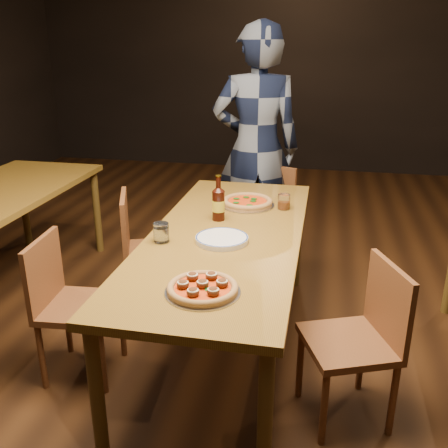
% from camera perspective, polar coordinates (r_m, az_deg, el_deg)
% --- Properties ---
extents(ground, '(9.00, 9.00, 0.00)m').
position_cam_1_polar(ground, '(3.03, 0.20, -14.34)').
color(ground, black).
extents(room_shell, '(9.00, 9.00, 9.00)m').
position_cam_1_polar(room_shell, '(2.49, 0.25, 23.37)').
color(room_shell, black).
rests_on(room_shell, ground).
extents(table_main, '(0.80, 2.00, 0.75)m').
position_cam_1_polar(table_main, '(2.70, 0.21, -2.45)').
color(table_main, brown).
rests_on(table_main, ground).
extents(chair_main_nw, '(0.41, 0.41, 0.81)m').
position_cam_1_polar(chair_main_nw, '(2.77, -16.14, -8.95)').
color(chair_main_nw, '#593217').
rests_on(chair_main_nw, ground).
extents(chair_main_sw, '(0.51, 0.51, 0.85)m').
position_cam_1_polar(chair_main_sw, '(3.29, -7.80, -3.05)').
color(chair_main_sw, '#593217').
rests_on(chair_main_sw, ground).
extents(chair_main_e, '(0.50, 0.50, 0.82)m').
position_cam_1_polar(chair_main_e, '(2.44, 13.99, -12.94)').
color(chair_main_e, '#593217').
rests_on(chair_main_e, ground).
extents(chair_end, '(0.50, 0.50, 0.84)m').
position_cam_1_polar(chair_end, '(3.87, 4.30, 0.61)').
color(chair_end, '#593217').
rests_on(chair_end, ground).
extents(pizza_meatball, '(0.31, 0.31, 0.06)m').
position_cam_1_polar(pizza_meatball, '(2.06, -2.46, -7.29)').
color(pizza_meatball, '#B7B7BF').
rests_on(pizza_meatball, table_main).
extents(pizza_margherita, '(0.33, 0.33, 0.04)m').
position_cam_1_polar(pizza_margherita, '(3.11, 2.69, 2.51)').
color(pizza_margherita, '#B7B7BF').
rests_on(pizza_margherita, table_main).
extents(plate_stack, '(0.27, 0.27, 0.03)m').
position_cam_1_polar(plate_stack, '(2.56, -0.24, -1.74)').
color(plate_stack, white).
rests_on(plate_stack, table_main).
extents(beer_bottle, '(0.07, 0.07, 0.26)m').
position_cam_1_polar(beer_bottle, '(2.84, -0.64, 2.24)').
color(beer_bottle, black).
rests_on(beer_bottle, table_main).
extents(water_glass, '(0.08, 0.08, 0.10)m').
position_cam_1_polar(water_glass, '(2.56, -7.19, -0.97)').
color(water_glass, white).
rests_on(water_glass, table_main).
extents(amber_glass, '(0.07, 0.07, 0.09)m').
position_cam_1_polar(amber_glass, '(3.06, 6.86, 2.54)').
color(amber_glass, '#9C4811').
rests_on(amber_glass, table_main).
extents(diner, '(0.75, 0.58, 1.86)m').
position_cam_1_polar(diner, '(3.89, 3.71, 8.55)').
color(diner, black).
rests_on(diner, ground).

